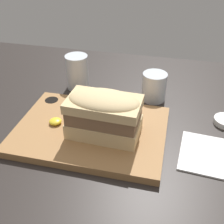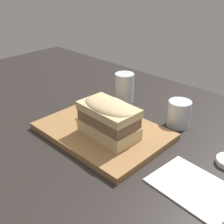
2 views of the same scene
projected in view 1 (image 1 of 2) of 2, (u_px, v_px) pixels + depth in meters
The scene contains 7 objects.
dining_table at pixel (129, 130), 71.10cm from camera, with size 199.37×91.47×2.00cm.
serving_board at pixel (91, 130), 67.98cm from camera, with size 35.65×25.91×1.91cm.
sandwich at pixel (104, 113), 62.48cm from camera, with size 16.62×10.05×10.50cm.
mustard_dollop at pixel (55, 121), 68.36cm from camera, with size 3.05×3.05×1.22cm.
water_glass at pixel (77, 74), 84.79cm from camera, with size 6.71×6.71×10.40cm.
wine_glass at pixel (154, 87), 79.59cm from camera, with size 6.88×6.88×8.04cm.
napkin at pixel (223, 158), 61.13cm from camera, with size 19.34×14.64×0.40cm.
Camera 1 is at (8.75, -55.53, 44.99)cm, focal length 45.00 mm.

